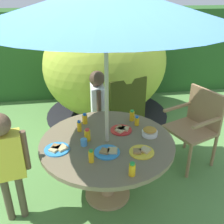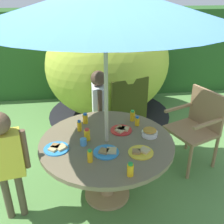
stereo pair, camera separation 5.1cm
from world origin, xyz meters
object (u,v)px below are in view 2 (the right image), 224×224
(garden_table, at_px, (107,151))
(wooden_chair, at_px, (197,124))
(juice_bottle_far_right, at_px, (137,121))
(juice_bottle_center_front, at_px, (90,156))
(dome_tent, at_px, (109,65))
(juice_bottle_mid_right, at_px, (87,135))
(plate_near_right, at_px, (57,148))
(juice_bottle_mid_left, at_px, (85,119))
(cup_near, at_px, (83,142))
(juice_bottle_far_left, at_px, (79,126))
(plate_back_edge, at_px, (121,130))
(child_in_yellow_shirt, at_px, (5,155))
(juice_bottle_spot_a, at_px, (130,170))
(plate_center_back, at_px, (141,152))
(child_in_white_shirt, at_px, (99,102))
(patio_umbrella, at_px, (105,3))
(plate_near_left, at_px, (107,152))
(snack_bowl, at_px, (150,132))
(juice_bottle_front_edge, at_px, (132,116))

(garden_table, relative_size, wooden_chair, 1.40)
(juice_bottle_far_right, bearing_deg, juice_bottle_center_front, -133.08)
(dome_tent, distance_m, juice_bottle_mid_right, 1.96)
(plate_near_right, distance_m, juice_bottle_mid_left, 0.55)
(plate_near_right, relative_size, juice_bottle_mid_right, 1.85)
(cup_near, bearing_deg, juice_bottle_far_right, 27.71)
(garden_table, relative_size, juice_bottle_far_left, 11.03)
(wooden_chair, distance_m, dome_tent, 1.75)
(plate_back_edge, bearing_deg, juice_bottle_mid_right, -160.14)
(juice_bottle_center_front, height_order, cup_near, juice_bottle_center_front)
(child_in_yellow_shirt, relative_size, juice_bottle_far_left, 9.56)
(juice_bottle_spot_a, relative_size, cup_near, 1.82)
(child_in_yellow_shirt, bearing_deg, plate_center_back, -13.92)
(juice_bottle_mid_right, bearing_deg, child_in_white_shirt, 77.36)
(patio_umbrella, bearing_deg, plate_near_left, -96.30)
(juice_bottle_mid_left, relative_size, cup_near, 1.77)
(plate_near_right, distance_m, juice_bottle_mid_right, 0.31)
(dome_tent, relative_size, juice_bottle_mid_right, 20.21)
(child_in_yellow_shirt, relative_size, juice_bottle_mid_left, 9.65)
(garden_table, xyz_separation_m, juice_bottle_mid_left, (-0.19, 0.39, 0.17))
(wooden_chair, height_order, plate_back_edge, wooden_chair)
(plate_center_back, relative_size, cup_near, 3.43)
(child_in_yellow_shirt, bearing_deg, juice_bottle_far_right, 8.49)
(garden_table, distance_m, juice_bottle_center_front, 0.40)
(wooden_chair, bearing_deg, cup_near, -91.83)
(garden_table, height_order, child_in_yellow_shirt, child_in_yellow_shirt)
(plate_center_back, relative_size, plate_back_edge, 1.02)
(snack_bowl, xyz_separation_m, cup_near, (-0.66, -0.08, -0.01))
(patio_umbrella, xyz_separation_m, cup_near, (-0.22, -0.04, -1.21))
(child_in_yellow_shirt, xyz_separation_m, juice_bottle_center_front, (0.73, -0.14, 0.02))
(juice_bottle_mid_left, distance_m, juice_bottle_mid_right, 0.34)
(juice_bottle_front_edge, bearing_deg, juice_bottle_far_left, -166.03)
(dome_tent, height_order, juice_bottle_mid_left, dome_tent)
(plate_near_left, xyz_separation_m, juice_bottle_mid_left, (-0.17, 0.58, 0.04))
(cup_near, bearing_deg, child_in_yellow_shirt, -169.89)
(patio_umbrella, xyz_separation_m, child_in_white_shirt, (0.00, 0.88, -1.22))
(juice_bottle_mid_right, bearing_deg, child_in_yellow_shirt, -164.14)
(plate_near_left, relative_size, plate_back_edge, 1.05)
(juice_bottle_mid_right, bearing_deg, plate_near_left, -55.39)
(child_in_yellow_shirt, distance_m, juice_bottle_far_left, 0.76)
(wooden_chair, height_order, child_in_white_shirt, child_in_white_shirt)
(patio_umbrella, bearing_deg, plate_back_edge, 44.81)
(juice_bottle_far_left, bearing_deg, plate_near_right, -124.58)
(juice_bottle_mid_right, relative_size, juice_bottle_front_edge, 1.02)
(plate_near_left, bearing_deg, juice_bottle_front_edge, 58.54)
(wooden_chair, xyz_separation_m, snack_bowl, (-0.71, -0.43, 0.19))
(patio_umbrella, distance_m, juice_bottle_center_front, 1.24)
(juice_bottle_center_front, bearing_deg, juice_bottle_mid_left, 90.99)
(child_in_yellow_shirt, height_order, juice_bottle_far_right, child_in_yellow_shirt)
(plate_near_left, height_order, juice_bottle_center_front, juice_bottle_center_front)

